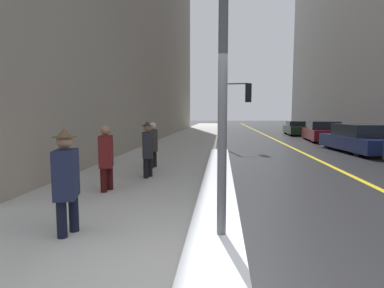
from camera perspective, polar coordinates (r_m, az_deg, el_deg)
ground_plane at (r=3.49m, az=0.12°, el=-24.42°), size 160.00×160.00×0.00m
sidewalk_slab at (r=18.24m, az=-1.62°, el=0.20°), size 4.00×80.00×0.01m
road_centre_stripe at (r=18.47m, az=17.18°, el=0.00°), size 0.16×80.00×0.00m
snow_bank_curb at (r=8.08m, az=5.03°, el=-6.21°), size 0.73×11.15×0.18m
building_facade_left at (r=25.62m, az=-12.46°, el=25.16°), size 6.00×36.00×20.68m
lamp_post at (r=3.93m, az=5.94°, el=17.50°), size 0.28×0.28×4.19m
traffic_light_near at (r=14.96m, az=9.13°, el=8.25°), size 1.31×0.33×3.38m
pedestrian_in_fedora at (r=4.66m, az=-22.83°, el=-5.87°), size 0.41×0.54×1.56m
pedestrian_nearside at (r=7.02m, az=-16.04°, el=-2.03°), size 0.41×0.55×1.50m
pedestrian_with_shoulder_bag at (r=8.31m, az=-8.45°, el=-0.56°), size 0.41×0.72×1.57m
pedestrian_trailing at (r=9.83m, az=-7.48°, el=0.22°), size 0.41×0.72×1.49m
parked_car_navy at (r=15.70m, az=29.45°, el=0.78°), size 2.25×4.74×1.30m
parked_car_maroon at (r=21.28m, az=23.52°, el=2.14°), size 2.18×4.39×1.30m
parked_car_dark_green at (r=26.90m, az=19.40°, el=2.85°), size 1.99×4.36×1.17m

